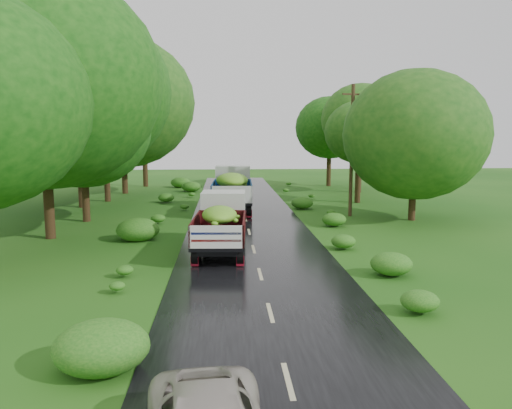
{
  "coord_description": "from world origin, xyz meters",
  "views": [
    {
      "loc": [
        -1.29,
        -13.66,
        5.08
      ],
      "look_at": [
        0.26,
        10.32,
        1.7
      ],
      "focal_mm": 35.0,
      "sensor_mm": 36.0,
      "label": 1
    }
  ],
  "objects": [
    {
      "name": "utility_pole",
      "position": [
        6.59,
        16.81,
        4.18
      ],
      "size": [
        1.41,
        0.41,
        8.11
      ],
      "rotation": [
        0.0,
        0.0,
        0.22
      ],
      "color": "#382616",
      "rests_on": "ground"
    },
    {
      "name": "road_lines",
      "position": [
        0.0,
        6.0,
        0.02
      ],
      "size": [
        0.12,
        69.6,
        0.0
      ],
      "color": "#BFB78C",
      "rests_on": "road"
    },
    {
      "name": "truck_near",
      "position": [
        -1.42,
        7.77,
        1.38
      ],
      "size": [
        2.37,
        5.91,
        2.44
      ],
      "rotation": [
        0.0,
        0.0,
        -0.06
      ],
      "color": "black",
      "rests_on": "ground"
    },
    {
      "name": "trees_right",
      "position": [
        9.68,
        24.95,
        5.54
      ],
      "size": [
        5.35,
        23.99,
        8.06
      ],
      "color": "black",
      "rests_on": "ground"
    },
    {
      "name": "road",
      "position": [
        0.0,
        5.0,
        0.01
      ],
      "size": [
        6.5,
        80.0,
        0.02
      ],
      "primitive_type": "cube",
      "color": "black",
      "rests_on": "ground"
    },
    {
      "name": "shrubs",
      "position": [
        0.0,
        14.0,
        0.35
      ],
      "size": [
        11.9,
        44.0,
        0.7
      ],
      "color": "#1A5D16",
      "rests_on": "ground"
    },
    {
      "name": "truck_far",
      "position": [
        -0.73,
        19.49,
        1.65
      ],
      "size": [
        2.66,
        7.0,
        2.91
      ],
      "rotation": [
        0.0,
        0.0,
        -0.03
      ],
      "color": "black",
      "rests_on": "ground"
    },
    {
      "name": "trees_left",
      "position": [
        -10.18,
        20.17,
        7.09
      ],
      "size": [
        6.54,
        34.37,
        10.26
      ],
      "color": "black",
      "rests_on": "ground"
    },
    {
      "name": "ground",
      "position": [
        0.0,
        0.0,
        0.0
      ],
      "size": [
        120.0,
        120.0,
        0.0
      ],
      "primitive_type": "plane",
      "color": "#174D10",
      "rests_on": "ground"
    }
  ]
}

